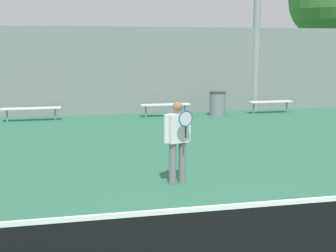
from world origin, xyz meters
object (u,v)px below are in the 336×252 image
(bench_courtside_near, at_px, (165,105))
(trash_bin, at_px, (218,104))
(tennis_player, at_px, (178,137))
(bench_adjacent_court, at_px, (31,109))
(bench_by_gate, at_px, (271,102))
(tennis_net, at_px, (276,241))

(bench_courtside_near, xyz_separation_m, trash_bin, (2.02, -0.20, 0.03))
(tennis_player, relative_size, bench_adjacent_court, 0.77)
(bench_by_gate, xyz_separation_m, trash_bin, (-2.30, -0.20, 0.03))
(bench_adjacent_court, bearing_deg, tennis_player, -69.30)
(tennis_net, relative_size, bench_adjacent_court, 5.18)
(tennis_player, height_order, bench_adjacent_court, tennis_player)
(tennis_player, relative_size, bench_by_gate, 0.91)
(tennis_player, xyz_separation_m, trash_bin, (3.67, 8.48, -0.45))
(bench_courtside_near, relative_size, bench_adjacent_court, 0.91)
(tennis_player, distance_m, trash_bin, 9.25)
(bench_courtside_near, height_order, bench_by_gate, same)
(bench_by_gate, bearing_deg, bench_courtside_near, 180.00)
(bench_adjacent_court, height_order, bench_by_gate, same)
(bench_adjacent_court, distance_m, bench_by_gate, 9.26)
(tennis_player, bearing_deg, bench_by_gate, 36.29)
(tennis_player, xyz_separation_m, bench_courtside_near, (1.65, 8.67, -0.48))
(tennis_net, relative_size, bench_courtside_near, 5.67)
(bench_by_gate, relative_size, trash_bin, 1.92)
(tennis_player, distance_m, bench_courtside_near, 8.84)
(bench_courtside_near, xyz_separation_m, bench_by_gate, (4.33, 0.00, -0.00))
(bench_by_gate, bearing_deg, tennis_net, -114.66)
(tennis_player, relative_size, bench_courtside_near, 0.85)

